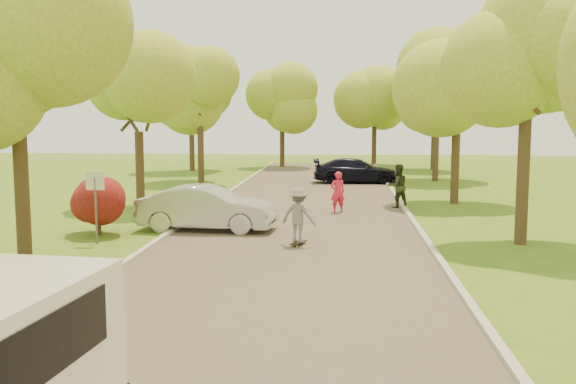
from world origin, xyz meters
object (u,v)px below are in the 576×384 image
(person_olive, at_px, (398,186))
(silver_sedan, at_px, (207,208))
(dark_sedan, at_px, (356,171))
(street_sign, at_px, (95,192))
(skateboarder, at_px, (299,215))
(longboard, at_px, (299,243))
(person_striped, at_px, (338,192))

(person_olive, bearing_deg, silver_sedan, 19.98)
(silver_sedan, bearing_deg, dark_sedan, -14.70)
(street_sign, xyz_separation_m, dark_sedan, (8.10, 18.33, -0.86))
(silver_sedan, bearing_deg, skateboarder, -121.47)
(longboard, distance_m, person_striped, 6.76)
(skateboarder, height_order, person_olive, person_olive)
(silver_sedan, bearing_deg, person_striped, -40.88)
(longboard, bearing_deg, person_olive, -93.99)
(dark_sedan, bearing_deg, skateboarder, 170.07)
(street_sign, relative_size, person_striped, 1.33)
(street_sign, relative_size, longboard, 2.55)
(person_striped, bearing_deg, dark_sedan, -115.41)
(dark_sedan, relative_size, longboard, 5.70)
(person_striped, bearing_deg, person_olive, -169.43)
(person_striped, relative_size, person_olive, 0.89)
(dark_sedan, relative_size, person_olive, 2.67)
(silver_sedan, height_order, skateboarder, skateboarder)
(longboard, height_order, skateboarder, skateboarder)
(longboard, bearing_deg, street_sign, 22.13)
(skateboarder, relative_size, person_olive, 0.88)
(street_sign, xyz_separation_m, skateboarder, (6.02, 0.25, -0.66))
(dark_sedan, relative_size, person_striped, 2.98)
(skateboarder, bearing_deg, silver_sedan, -15.47)
(street_sign, distance_m, person_olive, 12.75)
(skateboarder, bearing_deg, street_sign, 22.13)
(longboard, relative_size, person_striped, 0.52)
(silver_sedan, distance_m, person_striped, 6.14)
(person_striped, bearing_deg, silver_sedan, 24.79)
(street_sign, relative_size, silver_sedan, 0.48)
(longboard, bearing_deg, person_striped, -79.69)
(street_sign, relative_size, person_olive, 1.19)
(skateboarder, bearing_deg, person_olive, -93.99)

